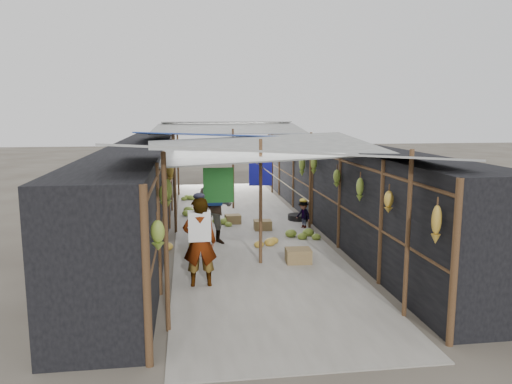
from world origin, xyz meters
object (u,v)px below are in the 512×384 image
black_basin (298,217)px  shopper_blue (214,206)px  vendor_elderly (200,242)px  vendor_seated (303,215)px  crate_near (263,225)px

black_basin → shopper_blue: 3.54m
vendor_elderly → shopper_blue: size_ratio=0.90×
shopper_blue → black_basin: bearing=51.8°
vendor_seated → black_basin: bearing=145.8°
shopper_blue → vendor_seated: size_ratio=2.40×
shopper_blue → vendor_elderly: bearing=-88.0°
black_basin → shopper_blue: size_ratio=0.32×
vendor_elderly → shopper_blue: (0.41, 2.90, 0.09)m
vendor_seated → crate_near: bearing=-116.8°
black_basin → vendor_seated: vendor_seated is taller
crate_near → vendor_seated: bearing=3.2°
vendor_elderly → crate_near: bearing=-113.7°
vendor_seated → shopper_blue: bearing=-92.3°
vendor_elderly → vendor_seated: 5.10m
vendor_elderly → vendor_seated: bearing=-125.2°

